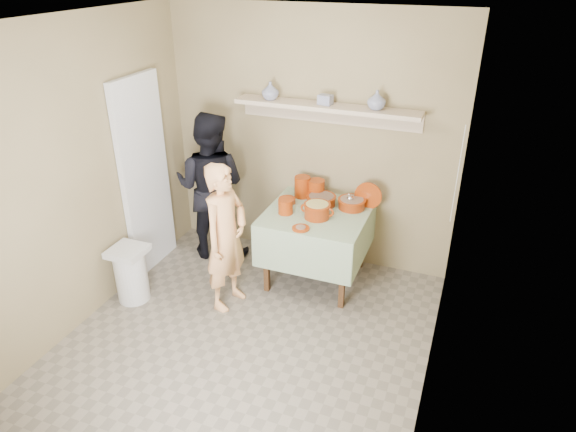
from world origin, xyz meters
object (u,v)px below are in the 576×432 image
at_px(serving_table, 317,223).
at_px(trash_bin, 131,274).
at_px(person_cook, 226,237).
at_px(cazuela_rice, 317,209).
at_px(person_helper, 211,186).

xyz_separation_m(serving_table, trash_bin, (-1.53, -0.97, -0.36)).
bearing_deg(person_cook, trash_bin, 117.94).
bearing_deg(person_cook, cazuela_rice, -39.55).
bearing_deg(serving_table, person_cook, -133.04).
height_order(person_helper, serving_table, person_helper).
xyz_separation_m(person_helper, trash_bin, (-0.31, -1.06, -0.52)).
distance_m(person_helper, trash_bin, 1.22).
height_order(person_helper, cazuela_rice, person_helper).
bearing_deg(serving_table, trash_bin, -147.60).
xyz_separation_m(person_cook, serving_table, (0.64, 0.68, -0.07)).
relative_size(person_cook, serving_table, 1.46).
distance_m(person_cook, trash_bin, 1.02).
relative_size(person_helper, serving_table, 1.65).
bearing_deg(person_helper, person_cook, 119.73).
bearing_deg(trash_bin, serving_table, 32.40).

